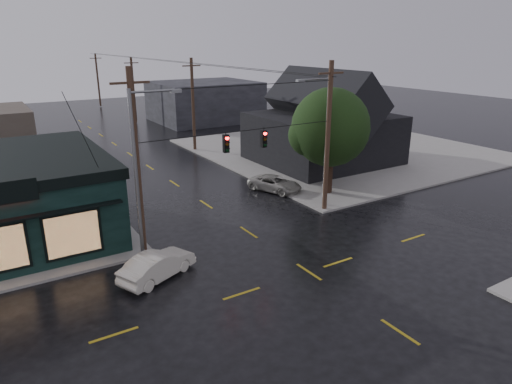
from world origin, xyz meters
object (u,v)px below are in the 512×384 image
corner_tree (330,128)px  suv_silver (275,184)px  utility_pole_nw (145,254)px  sedan_cream (158,265)px  utility_pole_ne (324,210)px

corner_tree → suv_silver: size_ratio=1.84×
utility_pole_nw → sedan_cream: size_ratio=2.43×
sedan_cream → suv_silver: bearing=-81.0°
utility_pole_nw → sedan_cream: (-0.29, -2.96, 0.69)m
corner_tree → utility_pole_ne: corner_tree is taller
corner_tree → suv_silver: 6.14m
utility_pole_nw → utility_pole_ne: 13.00m
corner_tree → sedan_cream: bearing=-160.4°
corner_tree → utility_pole_nw: 16.60m
suv_silver → corner_tree: bearing=-64.4°
utility_pole_nw → utility_pole_ne: bearing=0.0°
utility_pole_ne → sedan_cream: size_ratio=2.43×
utility_pole_nw → suv_silver: size_ratio=2.34×
corner_tree → sedan_cream: corner_tree is taller
utility_pole_ne → sedan_cream: 13.63m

